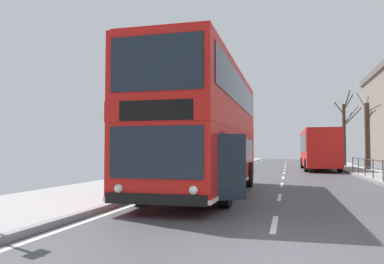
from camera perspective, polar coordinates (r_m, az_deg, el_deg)
The scene contains 5 objects.
ground at distance 5.89m, azimuth 3.94°, elevation -17.39°, with size 15.80×140.00×0.20m.
double_decker_bus_main at distance 13.57m, azimuth 1.94°, elevation 0.52°, with size 3.22×10.53×4.43m.
background_bus_far_lane at distance 32.47m, azimuth 18.35°, elevation -2.35°, with size 2.67×9.85×3.17m.
bare_tree_far_01 at distance 32.42m, azimuth 24.69°, elevation -0.34°, with size 1.60×2.66×6.12m.
bare_tree_far_02 at distance 39.01m, azimuth 21.81°, elevation 0.15°, with size 2.42×2.18×7.01m.
Camera 1 is at (0.29, -5.61, 1.51)m, focal length 35.78 mm.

